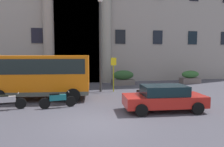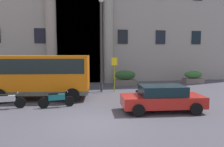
{
  "view_description": "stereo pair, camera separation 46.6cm",
  "coord_description": "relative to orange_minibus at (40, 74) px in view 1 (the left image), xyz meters",
  "views": [
    {
      "loc": [
        -1.16,
        -9.13,
        3.09
      ],
      "look_at": [
        1.73,
        5.39,
        1.64
      ],
      "focal_mm": 34.66,
      "sensor_mm": 36.0,
      "label": 1
    },
    {
      "loc": [
        -0.7,
        -9.21,
        3.09
      ],
      "look_at": [
        1.73,
        5.39,
        1.64
      ],
      "focal_mm": 34.66,
      "sensor_mm": 36.0,
      "label": 2
    }
  ],
  "objects": [
    {
      "name": "ground_plane",
      "position": [
        3.0,
        -5.5,
        -1.77
      ],
      "size": [
        80.0,
        64.0,
        0.12
      ],
      "primitive_type": "cube",
      "color": "#48454F"
    },
    {
      "name": "orange_minibus",
      "position": [
        0.0,
        0.0,
        0.0
      ],
      "size": [
        6.51,
        3.16,
        2.89
      ],
      "rotation": [
        0.0,
        0.0,
        -0.11
      ],
      "color": "orange",
      "rests_on": "ground_plane"
    },
    {
      "name": "bus_stop_sign",
      "position": [
        5.27,
        1.95,
        -0.05
      ],
      "size": [
        0.44,
        0.08,
        2.68
      ],
      "color": "#9BA014",
      "rests_on": "ground_plane"
    },
    {
      "name": "hedge_planter_far_west",
      "position": [
        -0.45,
        5.02,
        -1.0
      ],
      "size": [
        1.42,
        0.77,
        1.48
      ],
      "color": "slate",
      "rests_on": "ground_plane"
    },
    {
      "name": "hedge_planter_entrance_right",
      "position": [
        13.79,
        5.0,
        -1.1
      ],
      "size": [
        1.93,
        0.88,
        1.28
      ],
      "color": "#6F5F5B",
      "rests_on": "ground_plane"
    },
    {
      "name": "hedge_planter_east",
      "position": [
        6.88,
        5.19,
        -1.04
      ],
      "size": [
        2.12,
        0.84,
        1.4
      ],
      "color": "#6C635D",
      "rests_on": "ground_plane"
    },
    {
      "name": "parked_estate_mid",
      "position": [
        6.74,
        -4.15,
        -1.01
      ],
      "size": [
        4.35,
        2.17,
        1.37
      ],
      "rotation": [
        0.0,
        0.0,
        -0.07
      ],
      "color": "red",
      "rests_on": "ground_plane"
    },
    {
      "name": "motorcycle_near_kerb",
      "position": [
        -1.51,
        -2.33,
        -1.26
      ],
      "size": [
        1.93,
        0.55,
        0.89
      ],
      "rotation": [
        0.0,
        0.0,
        0.14
      ],
      "color": "black",
      "rests_on": "ground_plane"
    },
    {
      "name": "scooter_by_planter",
      "position": [
        1.15,
        -2.39,
        -1.25
      ],
      "size": [
        2.01,
        0.58,
        0.89
      ],
      "rotation": [
        0.0,
        0.0,
        0.15
      ],
      "color": "black",
      "rests_on": "ground_plane"
    },
    {
      "name": "motorcycle_far_end",
      "position": [
        6.26,
        -2.21,
        -1.26
      ],
      "size": [
        1.96,
        0.73,
        0.89
      ],
      "rotation": [
        0.0,
        0.0,
        0.26
      ],
      "color": "black",
      "rests_on": "ground_plane"
    },
    {
      "name": "lamppost_plaza_centre",
      "position": [
        4.27,
        2.12,
        2.56
      ],
      "size": [
        0.4,
        0.4,
        7.3
      ],
      "color": "#373736",
      "rests_on": "ground_plane"
    }
  ]
}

